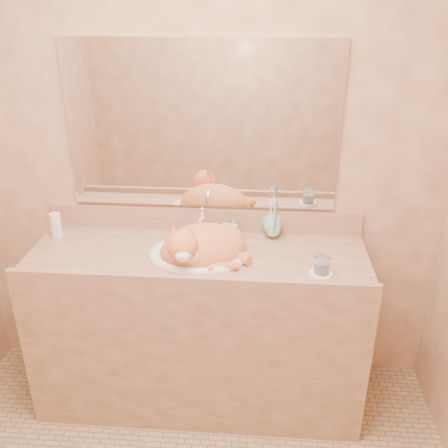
# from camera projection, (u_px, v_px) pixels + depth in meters

# --- Properties ---
(wall_back) EXTENTS (2.40, 0.02, 2.50)m
(wall_back) POSITION_uv_depth(u_px,v_px,m) (203.00, 155.00, 2.43)
(wall_back) COLOR #9B6646
(wall_back) RESTS_ON ground
(vanity_counter) EXTENTS (1.60, 0.55, 0.85)m
(vanity_counter) POSITION_uv_depth(u_px,v_px,m) (199.00, 328.00, 2.53)
(vanity_counter) COLOR brown
(vanity_counter) RESTS_ON floor
(mirror) EXTENTS (1.30, 0.02, 0.80)m
(mirror) POSITION_uv_depth(u_px,v_px,m) (202.00, 127.00, 2.36)
(mirror) COLOR white
(mirror) RESTS_ON wall_back
(sink_basin) EXTENTS (0.48, 0.41, 0.14)m
(sink_basin) POSITION_uv_depth(u_px,v_px,m) (198.00, 242.00, 2.30)
(sink_basin) COLOR white
(sink_basin) RESTS_ON vanity_counter
(faucet) EXTENTS (0.06, 0.11, 0.15)m
(faucet) POSITION_uv_depth(u_px,v_px,m) (202.00, 225.00, 2.45)
(faucet) COLOR white
(faucet) RESTS_ON vanity_counter
(cat) EXTENTS (0.48, 0.43, 0.22)m
(cat) POSITION_uv_depth(u_px,v_px,m) (202.00, 245.00, 2.28)
(cat) COLOR #D96232
(cat) RESTS_ON sink_basin
(soap_dispenser) EXTENTS (0.09, 0.09, 0.17)m
(soap_dispenser) POSITION_uv_depth(u_px,v_px,m) (225.00, 231.00, 2.37)
(soap_dispenser) COLOR #7BC6A6
(soap_dispenser) RESTS_ON vanity_counter
(toothbrush_cup) EXTENTS (0.11, 0.11, 0.10)m
(toothbrush_cup) POSITION_uv_depth(u_px,v_px,m) (273.00, 232.00, 2.44)
(toothbrush_cup) COLOR #7BC6A6
(toothbrush_cup) RESTS_ON vanity_counter
(toothbrushes) EXTENTS (0.04, 0.04, 0.23)m
(toothbrushes) POSITION_uv_depth(u_px,v_px,m) (274.00, 217.00, 2.41)
(toothbrushes) COLOR white
(toothbrushes) RESTS_ON toothbrush_cup
(saucer) EXTENTS (0.10, 0.10, 0.01)m
(saucer) POSITION_uv_depth(u_px,v_px,m) (321.00, 274.00, 2.17)
(saucer) COLOR white
(saucer) RESTS_ON vanity_counter
(water_glass) EXTENTS (0.06, 0.06, 0.08)m
(water_glass) POSITION_uv_depth(u_px,v_px,m) (322.00, 265.00, 2.15)
(water_glass) COLOR white
(water_glass) RESTS_ON saucer
(lotion_bottle) EXTENTS (0.05, 0.05, 0.13)m
(lotion_bottle) POSITION_uv_depth(u_px,v_px,m) (56.00, 225.00, 2.48)
(lotion_bottle) COLOR white
(lotion_bottle) RESTS_ON vanity_counter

